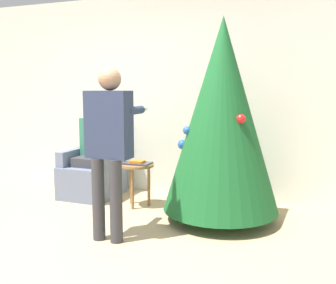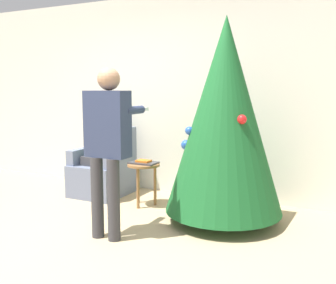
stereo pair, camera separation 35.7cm
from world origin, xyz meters
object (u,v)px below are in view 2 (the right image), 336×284
at_px(christmas_tree, 225,116).
at_px(armchair, 104,171).
at_px(person_standing, 108,137).
at_px(person_seated, 102,145).
at_px(side_stool, 144,171).

xyz_separation_m(christmas_tree, armchair, (-1.84, 0.36, -0.84)).
bearing_deg(person_standing, person_seated, 127.99).
xyz_separation_m(armchair, person_seated, (-0.00, -0.02, 0.36)).
relative_size(christmas_tree, armchair, 2.40).
xyz_separation_m(armchair, side_stool, (0.77, -0.23, 0.12)).
height_order(person_seated, person_standing, person_standing).
relative_size(armchair, side_stool, 1.73).
bearing_deg(armchair, person_standing, -52.56).
bearing_deg(christmas_tree, side_stool, 173.23).
bearing_deg(armchair, side_stool, -16.95).
height_order(christmas_tree, side_stool, christmas_tree).
bearing_deg(side_stool, person_standing, -78.48).
distance_m(person_seated, side_stool, 0.84).
xyz_separation_m(christmas_tree, person_seated, (-1.84, 0.34, -0.48)).
bearing_deg(person_seated, armchair, 90.00).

